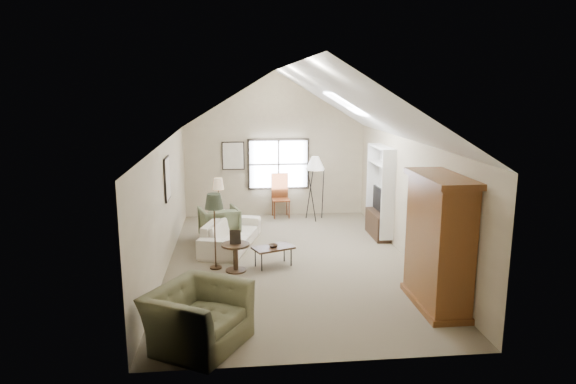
{
  "coord_description": "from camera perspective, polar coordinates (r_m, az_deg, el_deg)",
  "views": [
    {
      "loc": [
        -1.08,
        -10.11,
        3.61
      ],
      "look_at": [
        0.0,
        0.4,
        1.4
      ],
      "focal_mm": 32.0,
      "sensor_mm": 36.0,
      "label": 1
    }
  ],
  "objects": [
    {
      "name": "side_chair",
      "position": [
        14.19,
        -0.81,
        -0.44
      ],
      "size": [
        0.49,
        0.49,
        1.2
      ],
      "primitive_type": "cube",
      "rotation": [
        0.0,
        0.0,
        0.05
      ],
      "color": "brown",
      "rests_on": "ground"
    },
    {
      "name": "armchair_far",
      "position": [
        12.25,
        -7.63,
        -3.5
      ],
      "size": [
        1.05,
        1.07,
        0.8
      ],
      "primitive_type": "imported",
      "rotation": [
        0.0,
        0.0,
        3.41
      ],
      "color": "#5D6647",
      "rests_on": "ground"
    },
    {
      "name": "skylight",
      "position": [
        11.27,
        6.42,
        9.76
      ],
      "size": [
        0.8,
        1.2,
        0.52
      ],
      "primitive_type": null,
      "color": "white",
      "rests_on": "room_shell"
    },
    {
      "name": "media_console",
      "position": [
        12.64,
        9.98,
        -3.56
      ],
      "size": [
        0.34,
        1.18,
        0.6
      ],
      "primitive_type": "cube",
      "color": "#382316",
      "rests_on": "ground"
    },
    {
      "name": "armoire",
      "position": [
        8.74,
        16.39,
        -5.37
      ],
      "size": [
        0.6,
        1.5,
        2.2
      ],
      "primitive_type": "cube",
      "color": "brown",
      "rests_on": "ground"
    },
    {
      "name": "bowl",
      "position": [
        10.39,
        -1.66,
        -5.99
      ],
      "size": [
        0.25,
        0.25,
        0.05
      ],
      "primitive_type": "imported",
      "rotation": [
        0.0,
        0.0,
        0.39
      ],
      "color": "#382417",
      "rests_on": "coffee_table"
    },
    {
      "name": "room_shell",
      "position": [
        10.18,
        0.23,
        9.55
      ],
      "size": [
        5.01,
        8.01,
        4.0
      ],
      "color": "#726651",
      "rests_on": "ground"
    },
    {
      "name": "tan_lamp",
      "position": [
        12.81,
        -7.7,
        -1.42
      ],
      "size": [
        0.35,
        0.35,
        1.4
      ],
      "primitive_type": null,
      "rotation": [
        0.0,
        0.0,
        -0.28
      ],
      "color": "tan",
      "rests_on": "ground"
    },
    {
      "name": "tripod_lamp",
      "position": [
        13.86,
        3.0,
        0.46
      ],
      "size": [
        0.67,
        0.67,
        1.77
      ],
      "primitive_type": null,
      "rotation": [
        0.0,
        0.0,
        0.39
      ],
      "color": "white",
      "rests_on": "ground"
    },
    {
      "name": "tv_panel",
      "position": [
        12.49,
        10.08,
        -0.81
      ],
      "size": [
        0.05,
        0.9,
        0.55
      ],
      "primitive_type": "cube",
      "color": "black",
      "rests_on": "media_console"
    },
    {
      "name": "side_table",
      "position": [
        10.23,
        -5.83,
        -7.25
      ],
      "size": [
        0.69,
        0.69,
        0.56
      ],
      "primitive_type": "cylinder",
      "rotation": [
        0.0,
        0.0,
        -0.28
      ],
      "color": "#372716",
      "rests_on": "ground"
    },
    {
      "name": "tv_alcove",
      "position": [
        12.45,
        10.2,
        0.22
      ],
      "size": [
        0.32,
        1.3,
        2.1
      ],
      "primitive_type": "cube",
      "color": "white",
      "rests_on": "ground"
    },
    {
      "name": "dark_lamp",
      "position": [
        10.27,
        -8.13,
        -4.29
      ],
      "size": [
        0.46,
        0.46,
        1.56
      ],
      "primitive_type": null,
      "rotation": [
        0.0,
        0.0,
        -0.28
      ],
      "color": "#282F21",
      "rests_on": "ground"
    },
    {
      "name": "wall_art",
      "position": [
        12.22,
        -9.56,
        2.79
      ],
      "size": [
        1.97,
        3.71,
        0.88
      ],
      "color": "black",
      "rests_on": "room_shell"
    },
    {
      "name": "sofa",
      "position": [
        11.74,
        -6.35,
        -4.5
      ],
      "size": [
        1.45,
        2.39,
        0.65
      ],
      "primitive_type": "imported",
      "rotation": [
        0.0,
        0.0,
        1.29
      ],
      "color": "silver",
      "rests_on": "ground"
    },
    {
      "name": "window",
      "position": [
        14.28,
        -1.07,
        3.11
      ],
      "size": [
        1.72,
        0.08,
        1.42
      ],
      "primitive_type": "cube",
      "color": "black",
      "rests_on": "room_shell"
    },
    {
      "name": "coffee_table",
      "position": [
        10.47,
        -1.65,
        -7.18
      ],
      "size": [
        0.91,
        0.71,
        0.41
      ],
      "primitive_type": "cube",
      "rotation": [
        0.0,
        0.0,
        0.39
      ],
      "color": "#3C2418",
      "rests_on": "ground"
    },
    {
      "name": "armchair_near",
      "position": [
        7.5,
        -9.96,
        -13.51
      ],
      "size": [
        1.64,
        1.7,
        0.84
      ],
      "primitive_type": "imported",
      "rotation": [
        0.0,
        0.0,
        1.03
      ],
      "color": "#646647",
      "rests_on": "ground"
    }
  ]
}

